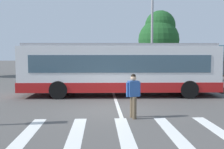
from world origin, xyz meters
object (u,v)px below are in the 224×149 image
at_px(pedestrian_crossing_street, 133,93).
at_px(parked_car_charcoal, 84,70).
at_px(parked_car_teal, 109,70).
at_px(city_transit_bus, 119,69).
at_px(parked_car_white, 138,70).
at_px(twin_arm_street_lamp, 152,13).
at_px(background_tree_right, 159,36).

relative_size(pedestrian_crossing_street, parked_car_charcoal, 0.38).
bearing_deg(parked_car_teal, parked_car_charcoal, -178.64).
bearing_deg(city_transit_bus, parked_car_charcoal, 103.17).
height_order(pedestrian_crossing_street, parked_car_white, pedestrian_crossing_street).
height_order(city_transit_bus, parked_car_teal, city_transit_bus).
height_order(parked_car_charcoal, parked_car_white, same).
bearing_deg(twin_arm_street_lamp, city_transit_bus, -115.74).
relative_size(pedestrian_crossing_street, twin_arm_street_lamp, 0.17).
distance_m(parked_car_white, twin_arm_street_lamp, 6.91).
distance_m(pedestrian_crossing_street, twin_arm_street_lamp, 13.67).
height_order(twin_arm_street_lamp, background_tree_right, twin_arm_street_lamp).
bearing_deg(parked_car_white, twin_arm_street_lamp, -83.82).
bearing_deg(parked_car_teal, pedestrian_crossing_street, -89.03).
height_order(city_transit_bus, pedestrian_crossing_street, city_transit_bus).
distance_m(parked_car_white, background_tree_right, 7.46).
bearing_deg(parked_car_white, city_transit_bus, -103.90).
distance_m(city_transit_bus, background_tree_right, 18.16).
relative_size(city_transit_bus, parked_car_teal, 2.51).
xyz_separation_m(parked_car_teal, background_tree_right, (6.35, 4.84, 3.92)).
height_order(parked_car_white, background_tree_right, background_tree_right).
xyz_separation_m(parked_car_white, background_tree_right, (3.37, 5.39, 3.92)).
xyz_separation_m(parked_car_white, twin_arm_street_lamp, (0.49, -4.53, 5.19)).
relative_size(parked_car_charcoal, parked_car_teal, 0.99).
distance_m(parked_car_teal, background_tree_right, 8.89).
bearing_deg(parked_car_teal, twin_arm_street_lamp, -55.67).
bearing_deg(background_tree_right, pedestrian_crossing_street, -105.22).
bearing_deg(background_tree_right, twin_arm_street_lamp, -106.17).
bearing_deg(city_transit_bus, parked_car_white, 76.10).
bearing_deg(pedestrian_crossing_street, parked_car_white, 80.94).
distance_m(parked_car_charcoal, parked_car_teal, 2.62).
relative_size(city_transit_bus, twin_arm_street_lamp, 1.18).
bearing_deg(pedestrian_crossing_street, parked_car_teal, 90.97).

